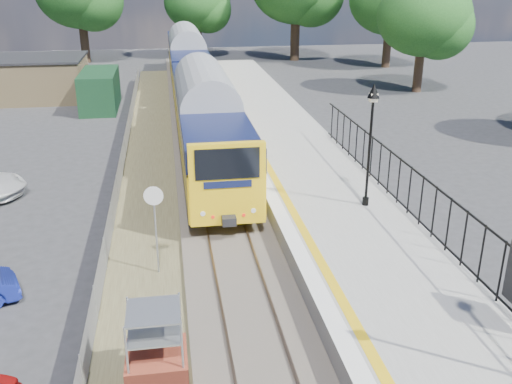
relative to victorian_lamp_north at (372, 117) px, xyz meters
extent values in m
plane|color=#2D2D30|center=(-5.30, -6.00, -4.30)|extent=(120.00, 120.00, 0.00)
cube|color=#473F38|center=(-5.30, 4.00, -4.20)|extent=(3.40, 80.00, 0.20)
cube|color=#4C472D|center=(-8.20, 2.00, -4.27)|extent=(2.60, 70.00, 0.06)
cube|color=brown|center=(-6.02, 4.00, -4.08)|extent=(0.07, 80.00, 0.14)
cube|color=brown|center=(-4.58, 4.00, -4.08)|extent=(0.07, 80.00, 0.14)
cube|color=gray|center=(-1.10, 2.00, -3.85)|extent=(5.00, 70.00, 0.90)
cube|color=silver|center=(-3.35, 2.00, -3.39)|extent=(0.50, 70.00, 0.01)
cube|color=yellow|center=(-2.85, 2.00, -3.39)|extent=(0.30, 70.00, 0.01)
cylinder|color=black|center=(0.00, 0.00, -3.25)|extent=(0.24, 0.24, 0.30)
cylinder|color=black|center=(0.00, 0.00, -1.40)|extent=(0.10, 0.10, 3.70)
cube|color=black|center=(0.00, 0.00, 0.55)|extent=(0.08, 0.08, 0.30)
cube|color=beige|center=(0.00, 0.00, 0.72)|extent=(0.26, 0.26, 0.30)
cone|color=black|center=(0.00, 0.00, 0.95)|extent=(0.44, 0.44, 0.50)
cube|color=black|center=(1.25, -3.50, -1.65)|extent=(0.05, 26.00, 0.05)
cube|color=tan|center=(-17.30, 26.00, -2.80)|extent=(8.00, 6.00, 3.00)
cube|color=black|center=(-17.30, 26.00, -1.25)|extent=(8.20, 6.20, 0.15)
cube|color=#163D1D|center=(-11.80, 22.00, -3.00)|extent=(2.40, 6.00, 2.60)
cylinder|color=#332319|center=(-15.30, 44.00, -2.37)|extent=(0.88, 0.88, 3.85)
cylinder|color=#332319|center=(-3.30, 46.00, -2.72)|extent=(0.72, 0.72, 3.15)
ellipsoid|color=#1B4A18|center=(-3.30, 46.00, 1.55)|extent=(7.20, 7.20, 6.12)
cylinder|color=#332319|center=(6.70, 42.00, -2.20)|extent=(0.96, 0.96, 4.20)
cylinder|color=#332319|center=(14.70, 36.00, -2.55)|extent=(0.80, 0.80, 3.50)
cylinder|color=#332319|center=(12.70, 24.00, -2.72)|extent=(0.72, 0.72, 3.15)
ellipsoid|color=#1B4A18|center=(12.70, 24.00, 1.55)|extent=(7.20, 7.20, 6.12)
cube|color=yellow|center=(-5.30, 9.55, -2.61)|extent=(2.80, 20.00, 1.90)
cube|color=#10173C|center=(-5.30, 9.55, -1.31)|extent=(2.82, 20.00, 0.90)
cube|color=black|center=(-5.30, 9.55, -1.31)|extent=(2.82, 18.00, 0.70)
cube|color=black|center=(-5.30, 9.55, -3.79)|extent=(2.00, 18.00, 0.45)
cube|color=yellow|center=(-5.30, 30.15, -2.61)|extent=(2.80, 20.00, 1.90)
cube|color=#10173C|center=(-5.30, 30.15, -1.31)|extent=(2.82, 20.00, 0.90)
cube|color=black|center=(-5.30, 30.15, -1.31)|extent=(2.82, 18.00, 0.70)
cube|color=black|center=(-5.30, 30.15, -3.79)|extent=(2.00, 18.00, 0.45)
cube|color=black|center=(-5.30, -0.66, -1.26)|extent=(2.24, 0.04, 1.10)
cube|color=#993827|center=(-7.80, -8.07, -3.76)|extent=(1.40, 1.40, 1.08)
cylinder|color=#999EA3|center=(-7.80, -2.45, -2.93)|extent=(0.06, 0.06, 2.75)
cylinder|color=silver|center=(-7.80, -2.50, -1.55)|extent=(0.61, 0.10, 0.61)
camera|label=1|loc=(-7.24, -19.04, 4.97)|focal=40.00mm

